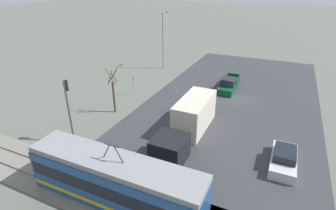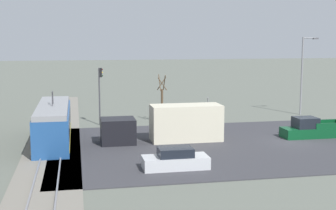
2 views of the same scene
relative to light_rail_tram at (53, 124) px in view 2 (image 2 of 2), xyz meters
The scene contains 11 objects.
ground_plane 20.61m from the light_rail_tram, 100.22° to the right, with size 320.00×320.00×0.00m, color #60665B.
road_surface 20.60m from the light_rail_tram, 100.22° to the right, with size 19.36×40.94×0.08m.
rail_bed 3.98m from the light_rail_tram, behind, with size 70.44×4.40×0.22m.
light_rail_tram is the anchor object (origin of this frame).
box_truck 9.97m from the light_rail_tram, 98.33° to the right, with size 2.60×10.43×3.13m.
pickup_truck 22.94m from the light_rail_tram, 95.80° to the right, with size 1.90×5.79×1.83m.
sedan_car_0 13.13m from the light_rail_tram, 139.34° to the right, with size 1.89×4.52×1.45m.
traffic_light_pole 9.22m from the light_rail_tram, 29.39° to the right, with size 0.28×0.47×5.92m.
street_tree 13.43m from the light_rail_tram, 54.28° to the right, with size 1.21×1.00×5.14m.
street_lamp_near_crossing 30.02m from the light_rail_tram, 70.41° to the right, with size 0.36×1.95×9.09m.
no_parking_sign 18.31m from the light_rail_tram, 61.92° to the right, with size 0.32×0.08×2.54m.
Camera 2 is at (-36.78, 18.24, 8.91)m, focal length 50.00 mm.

